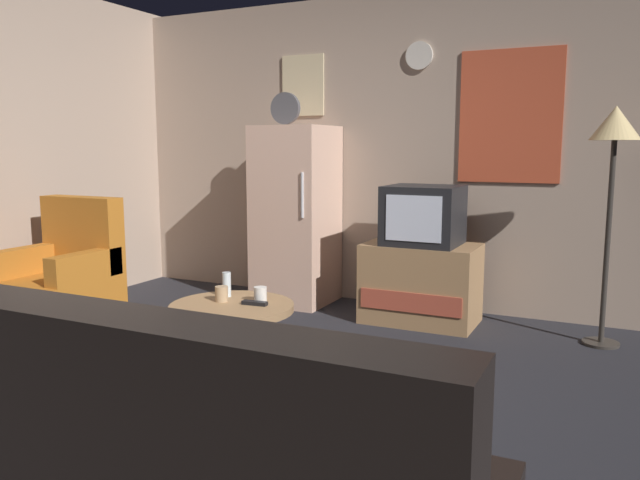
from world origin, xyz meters
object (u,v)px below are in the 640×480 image
(armchair, at_px, (64,284))
(wine_glass, at_px, (227,284))
(crt_tv, at_px, (423,215))
(tv_stand, at_px, (421,283))
(mug_ceramic_tan, at_px, (222,294))
(standing_lamp, at_px, (614,142))
(mug_ceramic_white, at_px, (260,294))
(coffee_table, at_px, (232,340))
(fridge, at_px, (296,215))
(remote_control, at_px, (255,303))

(armchair, bearing_deg, wine_glass, -4.67)
(crt_tv, height_order, wine_glass, crt_tv)
(tv_stand, height_order, mug_ceramic_tan, tv_stand)
(wine_glass, height_order, mug_ceramic_tan, wine_glass)
(standing_lamp, xyz_separation_m, mug_ceramic_white, (-1.80, -1.46, -0.88))
(wine_glass, relative_size, mug_ceramic_tan, 1.67)
(armchair, bearing_deg, coffee_table, -9.44)
(fridge, bearing_deg, wine_glass, -76.90)
(tv_stand, height_order, standing_lamp, standing_lamp)
(mug_ceramic_white, xyz_separation_m, remote_control, (0.01, -0.07, -0.03))
(crt_tv, height_order, coffee_table, crt_tv)
(standing_lamp, distance_m, coffee_table, 2.73)
(fridge, height_order, crt_tv, fridge)
(tv_stand, distance_m, mug_ceramic_tan, 1.73)
(tv_stand, xyz_separation_m, wine_glass, (-0.78, -1.43, 0.20))
(standing_lamp, bearing_deg, armchair, -159.94)
(coffee_table, bearing_deg, wine_glass, 131.84)
(crt_tv, relative_size, remote_control, 3.60)
(fridge, height_order, standing_lamp, fridge)
(tv_stand, height_order, wine_glass, tv_stand)
(fridge, xyz_separation_m, mug_ceramic_tan, (0.41, -1.71, -0.28))
(wine_glass, xyz_separation_m, mug_ceramic_white, (0.25, -0.03, -0.03))
(armchair, bearing_deg, remote_control, -7.28)
(fridge, bearing_deg, crt_tv, -7.70)
(crt_tv, height_order, remote_control, crt_tv)
(mug_ceramic_tan, bearing_deg, armchair, 171.25)
(coffee_table, distance_m, mug_ceramic_white, 0.31)
(tv_stand, distance_m, crt_tv, 0.52)
(tv_stand, distance_m, coffee_table, 1.71)
(tv_stand, xyz_separation_m, coffee_table, (-0.65, -1.58, -0.09))
(crt_tv, height_order, mug_ceramic_white, crt_tv)
(fridge, bearing_deg, mug_ceramic_tan, -76.42)
(remote_control, bearing_deg, crt_tv, 64.92)
(fridge, height_order, tv_stand, fridge)
(fridge, distance_m, mug_ceramic_white, 1.76)
(mug_ceramic_white, bearing_deg, wine_glass, 173.35)
(mug_ceramic_white, bearing_deg, armchair, 175.04)
(standing_lamp, height_order, remote_control, standing_lamp)
(tv_stand, xyz_separation_m, remote_control, (-0.52, -1.54, 0.14))
(mug_ceramic_white, bearing_deg, coffee_table, -134.96)
(tv_stand, height_order, coffee_table, tv_stand)
(crt_tv, relative_size, wine_glass, 3.60)
(coffee_table, distance_m, wine_glass, 0.35)
(fridge, relative_size, remote_control, 11.80)
(wine_glass, height_order, remote_control, wine_glass)
(crt_tv, xyz_separation_m, remote_control, (-0.53, -1.54, -0.38))
(crt_tv, xyz_separation_m, armchair, (-2.31, -1.31, -0.48))
(wine_glass, distance_m, mug_ceramic_tan, 0.13)
(crt_tv, distance_m, wine_glass, 1.67)
(mug_ceramic_tan, distance_m, remote_control, 0.22)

